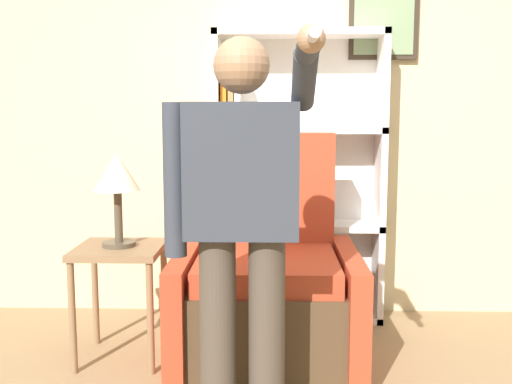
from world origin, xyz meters
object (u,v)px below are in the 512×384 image
at_px(bookcase, 284,180).
at_px(person_standing, 241,212).
at_px(table_lamp, 117,178).
at_px(armchair, 267,291).
at_px(side_table, 120,266).

height_order(bookcase, person_standing, bookcase).
distance_m(person_standing, table_lamp, 1.02).
bearing_deg(person_standing, armchair, 82.78).
bearing_deg(person_standing, table_lamp, 132.67).
xyz_separation_m(bookcase, side_table, (-0.89, -0.69, -0.39)).
xyz_separation_m(armchair, table_lamp, (-0.79, -0.02, 0.61)).
relative_size(person_standing, side_table, 2.61).
relative_size(armchair, table_lamp, 2.43).
distance_m(armchair, side_table, 0.80).
bearing_deg(armchair, table_lamp, -178.82).
bearing_deg(bookcase, person_standing, -98.02).
height_order(armchair, person_standing, person_standing).
xyz_separation_m(bookcase, table_lamp, (-0.89, -0.69, 0.09)).
height_order(bookcase, side_table, bookcase).
bearing_deg(bookcase, armchair, -98.93).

